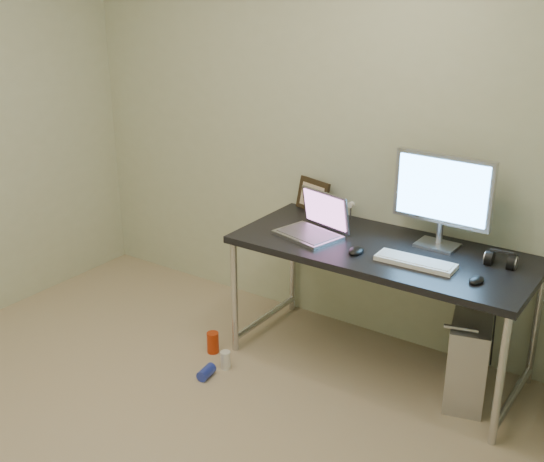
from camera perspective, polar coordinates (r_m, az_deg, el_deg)
The scene contains 18 objects.
floor at distance 3.55m, azimuth -12.64°, elevation -17.40°, with size 3.50×3.50×0.00m, color tan.
wall_back at distance 4.26m, azimuth 3.28°, elevation 8.41°, with size 3.50×0.02×2.50m, color beige.
wall_right at distance 2.08m, azimuth 19.98°, elevation -6.84°, with size 0.02×3.50×2.50m, color beige.
desk at distance 3.83m, azimuth 9.18°, elevation -2.41°, with size 1.66×0.73×0.75m.
tower_computer at distance 3.86m, azimuth 16.13°, elevation -10.03°, with size 0.31×0.49×0.51m.
cable_a at distance 4.06m, azimuth 17.10°, elevation -5.97°, with size 0.01×0.01×0.70m, color black.
cable_b at distance 4.03m, azimuth 18.20°, elevation -6.62°, with size 0.01×0.01×0.72m, color black.
can_red at distance 4.20m, azimuth -4.97°, elevation -9.28°, with size 0.07×0.07×0.13m, color #BB320D.
can_white at distance 4.04m, azimuth -3.92°, elevation -10.71°, with size 0.06×0.06×0.11m, color white.
can_blue at distance 3.98m, azimuth -5.51°, elevation -11.68°, with size 0.06×0.06×0.12m, color #2839B9.
laptop at distance 3.92m, azimuth 3.58°, elevation 0.50°, with size 0.41×0.37×0.24m.
monitor at distance 3.77m, azimuth 14.07°, elevation 3.04°, with size 0.55×0.17×0.52m.
keyboard at distance 3.61m, azimuth 11.91°, elevation -2.56°, with size 0.41×0.13×0.03m, color white.
mouse_right at distance 3.48m, azimuth 16.76°, elevation -3.86°, with size 0.07×0.10×0.04m, color black.
mouse_left at distance 3.70m, azimuth 7.06°, elevation -1.53°, with size 0.08×0.12×0.04m, color black.
headphones at distance 3.71m, azimuth 18.59°, elevation -2.34°, with size 0.16×0.10×0.10m.
picture_frame at distance 4.29m, azimuth 3.44°, elevation 2.99°, with size 0.25×0.03×0.20m, color black.
webcam at distance 4.18m, azimuth 6.62°, elevation 2.05°, with size 0.04×0.03×0.11m.
Camera 1 is at (2.13, -1.82, 2.18)m, focal length 45.00 mm.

